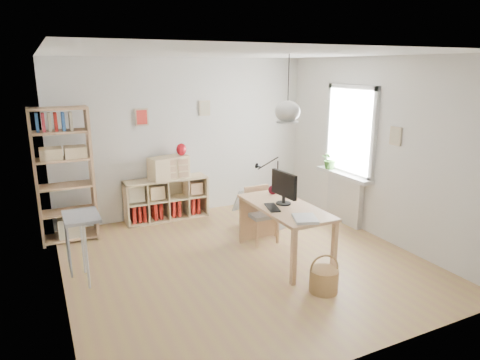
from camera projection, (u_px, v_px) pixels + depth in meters
name	position (u px, v px, depth m)	size (l,w,h in m)	color
ground	(243.00, 261.00, 5.80)	(4.50, 4.50, 0.00)	#A97D54
room_shell	(288.00, 111.00, 5.39)	(4.50, 4.50, 4.50)	silver
window_unit	(351.00, 131.00, 6.86)	(0.07, 1.16, 1.46)	white
radiator	(344.00, 199.00, 7.14)	(0.10, 0.80, 0.80)	silver
windowsill	(344.00, 175.00, 7.01)	(0.22, 1.20, 0.06)	silver
desk	(285.00, 212.00, 5.73)	(0.70, 1.50, 0.75)	tan
cube_shelf	(165.00, 202.00, 7.34)	(1.40, 0.38, 0.72)	beige
tall_bookshelf	(63.00, 170.00, 6.23)	(0.80, 0.38, 2.00)	tan
side_table	(76.00, 230.00, 5.08)	(0.40, 0.55, 0.85)	#979799
chair	(260.00, 210.00, 6.38)	(0.40, 0.40, 0.82)	#979799
wicker_basket	(324.00, 279.00, 4.98)	(0.34, 0.34, 0.47)	#9D7947
storage_chest	(263.00, 215.00, 6.94)	(0.78, 0.83, 0.64)	silver
monitor	(284.00, 186.00, 5.72)	(0.20, 0.51, 0.45)	black
keyboard	(272.00, 208.00, 5.61)	(0.13, 0.36, 0.02)	black
task_lamp	(267.00, 172.00, 6.17)	(0.45, 0.17, 0.48)	black
yarn_ball	(273.00, 190.00, 6.20)	(0.14, 0.14, 0.14)	#530B1B
paper_tray	(305.00, 219.00, 5.18)	(0.27, 0.34, 0.03)	silver
drawer_chest	(169.00, 167.00, 7.18)	(0.66, 0.30, 0.38)	beige
red_vase	(181.00, 149.00, 7.20)	(0.17, 0.17, 0.20)	maroon
potted_plant	(330.00, 159.00, 7.26)	(0.30, 0.26, 0.33)	#346526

